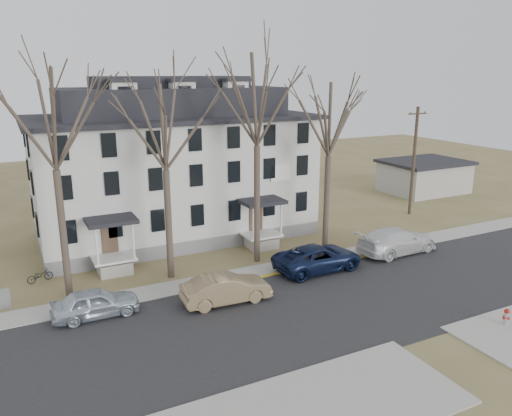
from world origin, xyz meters
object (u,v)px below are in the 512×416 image
car_silver (95,304)px  car_navy (318,258)px  tree_center (257,93)px  utility_pole_far (414,160)px  tree_mid_left (164,121)px  car_tan (226,289)px  boarding_house (174,166)px  tree_far_left (50,112)px  tree_mid_right (330,114)px  car_white (397,241)px  bicycle_left (40,276)px  fire_hydrant (506,317)px

car_silver → car_navy: size_ratio=0.75×
tree_center → utility_pole_far: bearing=13.5°
tree_mid_left → car_tan: (1.63, -4.88, -8.79)m
boarding_house → tree_far_left: size_ratio=1.52×
tree_far_left → car_navy: (14.76, -3.22, -9.53)m
tree_mid_right → boarding_house: bearing=136.2°
tree_far_left → tree_mid_right: size_ratio=1.08×
tree_far_left → tree_center: bearing=0.0°
tree_far_left → utility_pole_far: 30.29m
car_white → boarding_house: bearing=45.2°
tree_far_left → tree_mid_left: bearing=0.0°
tree_mid_right → bicycle_left: 21.15m
tree_mid_left → car_tan: size_ratio=2.58×
tree_mid_right → fire_hydrant: bearing=-83.0°
tree_mid_right → car_navy: 9.75m
car_white → bicycle_left: 23.57m
car_tan → car_white: size_ratio=0.80×
car_white → car_tan: bearing=94.7°
tree_center → car_tan: size_ratio=2.97×
car_navy → tree_center: bearing=39.5°
tree_mid_right → car_silver: size_ratio=2.88×
tree_center → utility_pole_far: tree_center is taller
car_silver → fire_hydrant: (18.24, -10.20, -0.29)m
utility_pole_far → car_tan: (-21.87, -9.08, -4.09)m
tree_far_left → tree_mid_right: bearing=0.0°
car_tan → car_navy: bearing=-73.8°
car_white → bicycle_left: size_ratio=4.03×
car_white → bicycle_left: (-22.84, 5.77, -0.49)m
tree_far_left → tree_center: size_ratio=0.93×
tree_center → car_navy: size_ratio=2.50×
tree_far_left → car_tan: tree_far_left is taller
utility_pole_far → fire_hydrant: 21.02m
tree_mid_left → utility_pole_far: 24.33m
boarding_house → car_white: 17.36m
boarding_house → utility_pole_far: size_ratio=2.19×
car_navy → fire_hydrant: bearing=-158.0°
car_silver → bicycle_left: bearing=21.0°
bicycle_left → tree_mid_right: bearing=-112.1°
tree_mid_right → car_white: 10.05m
car_white → bicycle_left: car_white is taller
boarding_house → car_navy: boarding_house is taller
car_navy → car_silver: bearing=89.5°
boarding_house → car_white: size_ratio=3.37×
tree_mid_left → car_silver: bearing=-146.5°
utility_pole_far → car_silver: (-28.57, -7.56, -4.15)m
tree_center → bicycle_left: size_ratio=9.62×
boarding_house → tree_center: size_ratio=1.41×
tree_mid_left → bicycle_left: tree_mid_left is taller
car_white → fire_hydrant: car_white is taller
car_navy → bicycle_left: bearing=68.6°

